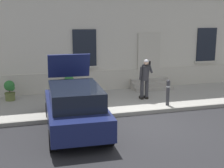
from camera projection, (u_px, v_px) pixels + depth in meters
name	position (u px, v px, depth m)	size (l,w,h in m)	color
ground_plane	(140.00, 124.00, 10.53)	(80.00, 80.00, 0.00)	#232326
sidewalk	(117.00, 101.00, 13.15)	(24.00, 3.60, 0.15)	#99968E
curb_edge	(131.00, 114.00, 11.40)	(24.00, 0.12, 0.15)	gray
building_facade	(102.00, 14.00, 14.69)	(24.00, 1.52, 7.50)	beige
entrance_stoop	(151.00, 85.00, 15.01)	(1.93, 0.96, 0.48)	#9E998E
hatchback_car_navy	(75.00, 107.00, 9.74)	(1.91, 4.12, 2.34)	#161E4C
bollard_near_person	(168.00, 91.00, 12.10)	(0.15, 0.15, 1.04)	#333338
person_on_phone	(145.00, 76.00, 12.87)	(0.51, 0.51, 1.74)	#2D2D33
planter_olive	(10.00, 90.00, 12.81)	(0.44, 0.44, 0.86)	#606B38
planter_terracotta	(69.00, 84.00, 13.90)	(0.44, 0.44, 0.86)	#B25B38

